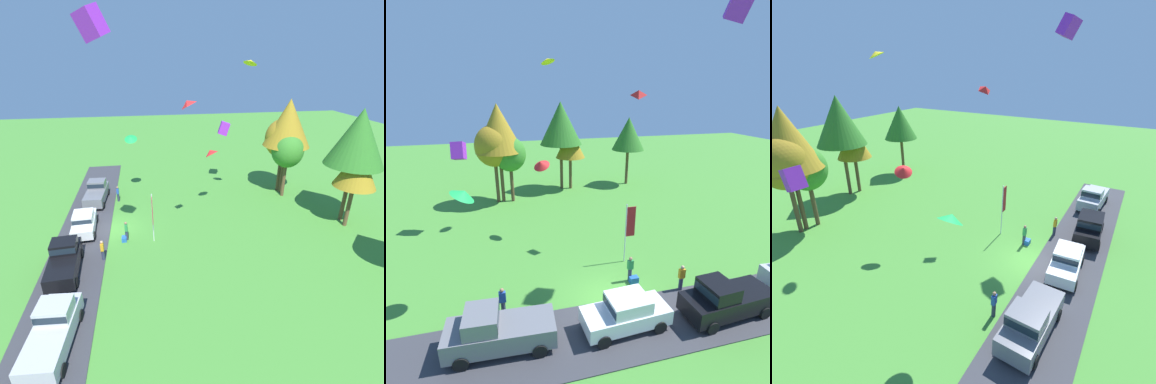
% 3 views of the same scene
% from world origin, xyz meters
% --- Properties ---
extents(ground_plane, '(120.00, 120.00, 0.00)m').
position_xyz_m(ground_plane, '(0.00, 0.00, 0.00)').
color(ground_plane, '#478E33').
extents(pavement_strip, '(36.00, 4.40, 0.06)m').
position_xyz_m(pavement_strip, '(0.00, -2.54, 0.03)').
color(pavement_strip, '#38383D').
rests_on(pavement_strip, ground).
extents(car_pickup_near_entrance, '(5.09, 2.26, 2.14)m').
position_xyz_m(car_pickup_near_entrance, '(-6.29, -2.17, 1.11)').
color(car_pickup_near_entrance, slate).
rests_on(car_pickup_near_entrance, ground).
extents(car_sedan_by_flagpole, '(4.49, 2.15, 1.84)m').
position_xyz_m(car_sedan_by_flagpole, '(0.02, -2.49, 1.04)').
color(car_sedan_by_flagpole, white).
rests_on(car_sedan_by_flagpole, ground).
extents(car_pickup_far_end, '(5.11, 2.30, 2.14)m').
position_xyz_m(car_pickup_far_end, '(5.46, -2.97, 1.11)').
color(car_pickup_far_end, black).
rests_on(car_pickup_far_end, ground).
extents(person_watching_sky, '(0.36, 0.24, 1.71)m').
position_xyz_m(person_watching_sky, '(-5.97, 0.04, 0.88)').
color(person_watching_sky, '#2D334C').
rests_on(person_watching_sky, ground).
extents(person_on_lawn, '(0.36, 0.24, 1.71)m').
position_xyz_m(person_on_lawn, '(1.89, 1.20, 0.88)').
color(person_on_lawn, '#2D334C').
rests_on(person_on_lawn, ground).
extents(person_beside_suv, '(0.36, 0.24, 1.71)m').
position_xyz_m(person_beside_suv, '(4.48, -0.47, 0.88)').
color(person_beside_suv, '#2D334C').
rests_on(person_beside_suv, ground).
extents(tree_lone_near, '(3.93, 3.93, 8.29)m').
position_xyz_m(tree_lone_near, '(-6.05, 18.21, 6.10)').
color(tree_lone_near, brown).
rests_on(tree_lone_near, ground).
extents(tree_left_of_center, '(4.93, 4.93, 10.41)m').
position_xyz_m(tree_left_of_center, '(-5.50, 18.31, 7.91)').
color(tree_left_of_center, brown).
rests_on(tree_left_of_center, ground).
extents(tree_right_of_center, '(3.35, 3.35, 7.06)m').
position_xyz_m(tree_right_of_center, '(-4.51, 18.11, 5.18)').
color(tree_right_of_center, brown).
rests_on(tree_right_of_center, ground).
extents(tree_far_right, '(4.94, 4.94, 10.43)m').
position_xyz_m(tree_far_right, '(1.63, 21.21, 7.93)').
color(tree_far_right, brown).
rests_on(tree_far_right, ground).
extents(tree_center_back, '(3.51, 3.51, 7.41)m').
position_xyz_m(tree_center_back, '(2.69, 20.95, 5.61)').
color(tree_center_back, brown).
rests_on(tree_center_back, ground).
extents(tree_far_left, '(4.03, 4.03, 8.50)m').
position_xyz_m(tree_far_left, '(10.20, 21.06, 6.45)').
color(tree_far_left, brown).
rests_on(tree_far_left, ground).
extents(flag_banner, '(0.71, 0.08, 4.35)m').
position_xyz_m(flag_banner, '(2.70, 3.44, 2.76)').
color(flag_banner, silver).
rests_on(flag_banner, ground).
extents(cooler_box, '(0.56, 0.40, 0.40)m').
position_xyz_m(cooler_box, '(2.07, 0.97, 0.20)').
color(cooler_box, blue).
rests_on(cooler_box, ground).
extents(kite_diamond_over_trees, '(1.14, 1.18, 0.73)m').
position_xyz_m(kite_diamond_over_trees, '(4.07, 6.07, 11.40)').
color(kite_diamond_over_trees, red).
extents(kite_delta_trailing_tail, '(1.43, 1.41, 0.98)m').
position_xyz_m(kite_delta_trailing_tail, '(-7.47, 1.80, 6.51)').
color(kite_delta_trailing_tail, green).
extents(kite_box_mid_center, '(1.49, 1.79, 1.84)m').
position_xyz_m(kite_box_mid_center, '(6.88, 0.96, 15.66)').
color(kite_box_mid_center, purple).
extents(kite_delta_topmost, '(1.85, 1.86, 1.05)m').
position_xyz_m(kite_delta_topmost, '(-2.42, 9.30, 6.07)').
color(kite_delta_topmost, red).
extents(kite_delta_high_left, '(1.62, 1.63, 0.69)m').
position_xyz_m(kite_delta_high_left, '(-1.20, 12.12, 13.87)').
color(kite_delta_high_left, yellow).
extents(kite_box_low_drifter, '(1.17, 1.52, 1.66)m').
position_xyz_m(kite_box_low_drifter, '(-8.77, 12.23, 6.87)').
color(kite_box_low_drifter, purple).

